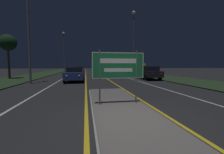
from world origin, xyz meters
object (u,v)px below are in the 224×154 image
streetlight_right_near (134,32)px  car_approaching_1 (79,71)px  warning_sign (144,67)px  highway_sign (118,67)px  car_receding_1 (105,70)px  streetlight_left_far (64,45)px  car_receding_2 (111,69)px  car_receding_3 (97,68)px  car_approaching_0 (75,74)px  car_receding_0 (148,73)px  streetlight_left_near (27,2)px

streetlight_right_near → car_approaching_1: size_ratio=2.27×
car_approaching_1 → warning_sign: bearing=-10.9°
highway_sign → streetlight_right_near: streetlight_right_near is taller
car_receding_1 → warning_sign: size_ratio=2.07×
streetlight_left_far → car_approaching_1: streetlight_left_far is taller
car_receding_1 → car_approaching_1: bearing=-158.5°
streetlight_left_far → warning_sign: bearing=-42.6°
streetlight_left_far → warning_sign: size_ratio=4.86×
streetlight_left_far → car_approaching_1: 14.11m
streetlight_left_far → car_receding_2: streetlight_left_far is taller
car_receding_1 → car_receding_3: 21.05m
car_receding_1 → car_receding_3: size_ratio=1.01×
warning_sign → highway_sign: bearing=-115.0°
car_receding_1 → car_approaching_0: car_approaching_0 is taller
highway_sign → streetlight_right_near: (6.46, 17.92, 5.51)m
streetlight_left_far → warning_sign: 21.87m
car_receding_3 → car_approaching_0: car_approaching_0 is taller
streetlight_right_near → warning_sign: bearing=27.4°
streetlight_right_near → warning_sign: size_ratio=5.10×
car_receding_2 → warning_sign: 18.03m
car_receding_1 → warning_sign: (6.54, -4.18, 0.59)m
car_receding_0 → car_receding_1: bearing=106.5°
car_receding_0 → car_receding_3: bearing=96.0°
streetlight_right_near → car_receding_1: bearing=126.4°
streetlight_right_near → car_receding_0: streetlight_right_near is taller
streetlight_left_near → car_receding_2: streetlight_left_near is taller
car_receding_2 → car_receding_3: car_receding_3 is taller
streetlight_right_near → warning_sign: streetlight_right_near is taller
highway_sign → streetlight_left_near: (-6.29, 8.68, 5.66)m
streetlight_left_near → streetlight_left_far: size_ratio=1.07×
streetlight_left_near → streetlight_right_near: 15.74m
streetlight_left_near → car_receding_0: (12.39, 2.28, -6.45)m
highway_sign → car_approaching_1: size_ratio=0.48×
streetlight_left_far → car_receding_1: size_ratio=2.34×
car_approaching_0 → car_receding_0: bearing=4.5°
highway_sign → car_receding_2: 37.45m
highway_sign → car_approaching_1: (-2.54, 21.44, -0.85)m
highway_sign → car_receding_2: bearing=81.0°
streetlight_right_near → car_receding_2: streetlight_right_near is taller
streetlight_right_near → car_receding_1: streetlight_right_near is taller
streetlight_right_near → car_receding_3: (-3.90, 26.53, -6.37)m
car_receding_0 → car_receding_2: bearing=90.5°
car_receding_0 → car_approaching_0: 8.59m
car_receding_0 → streetlight_left_far: bearing=119.4°
streetlight_left_near → car_approaching_0: size_ratio=2.24×
car_approaching_0 → highway_sign: bearing=-76.5°
streetlight_left_near → car_approaching_1: (3.75, 12.76, -6.51)m
streetlight_left_near → car_receding_2: (12.18, 28.29, -6.52)m
streetlight_left_far → streetlight_right_near: bearing=-50.0°
car_receding_0 → warning_sign: warning_sign is taller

